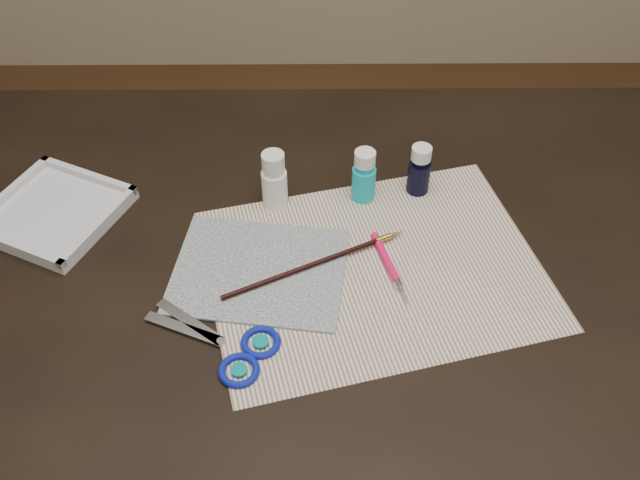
{
  "coord_description": "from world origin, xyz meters",
  "views": [
    {
      "loc": [
        -0.01,
        -0.7,
        1.51
      ],
      "look_at": [
        0.0,
        0.0,
        0.8
      ],
      "focal_mm": 40.0,
      "sensor_mm": 36.0,
      "label": 1
    }
  ],
  "objects_px": {
    "paper": "(374,268)",
    "palette_tray": "(54,211)",
    "paint_bottle_navy": "(419,170)",
    "scissors": "(206,340)",
    "paint_bottle_white": "(274,179)",
    "paint_bottle_cyan": "(364,176)",
    "canvas": "(259,271)"
  },
  "relations": [
    {
      "from": "paper",
      "to": "palette_tray",
      "type": "xyz_separation_m",
      "value": [
        -0.49,
        0.11,
        0.01
      ]
    },
    {
      "from": "paint_bottle_navy",
      "to": "palette_tray",
      "type": "height_order",
      "value": "paint_bottle_navy"
    },
    {
      "from": "paint_bottle_navy",
      "to": "scissors",
      "type": "xyz_separation_m",
      "value": [
        -0.31,
        -0.3,
        -0.04
      ]
    },
    {
      "from": "paper",
      "to": "paint_bottle_white",
      "type": "relative_size",
      "value": 4.86
    },
    {
      "from": "paint_bottle_cyan",
      "to": "scissors",
      "type": "relative_size",
      "value": 0.44
    },
    {
      "from": "paper",
      "to": "palette_tray",
      "type": "distance_m",
      "value": 0.5
    },
    {
      "from": "canvas",
      "to": "palette_tray",
      "type": "distance_m",
      "value": 0.34
    },
    {
      "from": "paint_bottle_navy",
      "to": "paper",
      "type": "bearing_deg",
      "value": -115.09
    },
    {
      "from": "canvas",
      "to": "palette_tray",
      "type": "xyz_separation_m",
      "value": [
        -0.32,
        0.12,
        0.01
      ]
    },
    {
      "from": "palette_tray",
      "to": "paper",
      "type": "bearing_deg",
      "value": -13.08
    },
    {
      "from": "scissors",
      "to": "paint_bottle_white",
      "type": "bearing_deg",
      "value": -83.6
    },
    {
      "from": "canvas",
      "to": "scissors",
      "type": "bearing_deg",
      "value": -117.08
    },
    {
      "from": "paint_bottle_cyan",
      "to": "scissors",
      "type": "height_order",
      "value": "paint_bottle_cyan"
    },
    {
      "from": "paper",
      "to": "paint_bottle_white",
      "type": "xyz_separation_m",
      "value": [
        -0.15,
        0.14,
        0.05
      ]
    },
    {
      "from": "canvas",
      "to": "paint_bottle_navy",
      "type": "xyz_separation_m",
      "value": [
        0.24,
        0.17,
        0.04
      ]
    },
    {
      "from": "paint_bottle_cyan",
      "to": "scissors",
      "type": "xyz_separation_m",
      "value": [
        -0.22,
        -0.28,
        -0.04
      ]
    },
    {
      "from": "paint_bottle_cyan",
      "to": "palette_tray",
      "type": "bearing_deg",
      "value": -175.2
    },
    {
      "from": "canvas",
      "to": "paint_bottle_navy",
      "type": "relative_size",
      "value": 2.8
    },
    {
      "from": "paint_bottle_white",
      "to": "palette_tray",
      "type": "xyz_separation_m",
      "value": [
        -0.34,
        -0.03,
        -0.04
      ]
    },
    {
      "from": "paper",
      "to": "paint_bottle_cyan",
      "type": "relative_size",
      "value": 5.19
    },
    {
      "from": "paint_bottle_cyan",
      "to": "paint_bottle_navy",
      "type": "xyz_separation_m",
      "value": [
        0.09,
        0.02,
        -0.0
      ]
    },
    {
      "from": "scissors",
      "to": "palette_tray",
      "type": "height_order",
      "value": "palette_tray"
    },
    {
      "from": "paint_bottle_navy",
      "to": "palette_tray",
      "type": "relative_size",
      "value": 0.47
    },
    {
      "from": "palette_tray",
      "to": "paint_bottle_navy",
      "type": "bearing_deg",
      "value": 5.63
    },
    {
      "from": "paint_bottle_white",
      "to": "palette_tray",
      "type": "distance_m",
      "value": 0.34
    },
    {
      "from": "paper",
      "to": "canvas",
      "type": "distance_m",
      "value": 0.17
    },
    {
      "from": "paint_bottle_white",
      "to": "scissors",
      "type": "bearing_deg",
      "value": -106.7
    },
    {
      "from": "paper",
      "to": "paint_bottle_white",
      "type": "distance_m",
      "value": 0.21
    },
    {
      "from": "scissors",
      "to": "paint_bottle_cyan",
      "type": "bearing_deg",
      "value": -104.79
    },
    {
      "from": "paint_bottle_navy",
      "to": "palette_tray",
      "type": "bearing_deg",
      "value": -174.37
    },
    {
      "from": "canvas",
      "to": "scissors",
      "type": "relative_size",
      "value": 1.18
    },
    {
      "from": "paint_bottle_white",
      "to": "scissors",
      "type": "distance_m",
      "value": 0.29
    }
  ]
}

